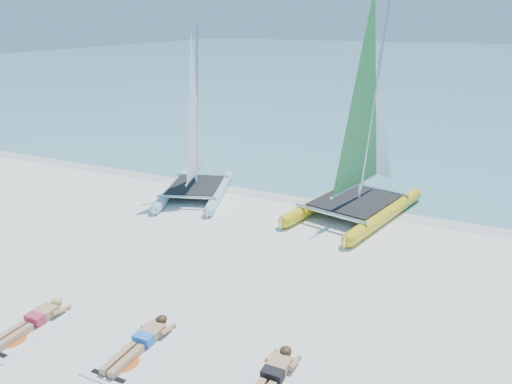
# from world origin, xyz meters

# --- Properties ---
(ground) EXTENTS (140.00, 140.00, 0.00)m
(ground) POSITION_xyz_m (0.00, 0.00, 0.00)
(ground) COLOR white
(ground) RESTS_ON ground
(sea) EXTENTS (140.00, 115.00, 0.01)m
(sea) POSITION_xyz_m (0.00, 63.00, 0.01)
(sea) COLOR #7CC2CF
(sea) RESTS_ON ground
(wet_sand_strip) EXTENTS (140.00, 1.40, 0.01)m
(wet_sand_strip) POSITION_xyz_m (0.00, 5.50, 0.00)
(wet_sand_strip) COLOR silver
(wet_sand_strip) RESTS_ON ground
(catamaran_blue) EXTENTS (3.24, 4.62, 5.73)m
(catamaran_blue) POSITION_xyz_m (-3.82, 4.23, 1.71)
(catamaran_blue) COLOR #BCE3F8
(catamaran_blue) RESTS_ON ground
(catamaran_yellow) EXTENTS (3.57, 5.67, 7.03)m
(catamaran_yellow) POSITION_xyz_m (1.68, 5.33, 2.21)
(catamaran_yellow) COLOR #FFFA1A
(catamaran_yellow) RESTS_ON ground
(towel_a) EXTENTS (1.00, 1.85, 0.02)m
(towel_a) POSITION_xyz_m (-2.64, -3.98, 0.01)
(towel_a) COLOR white
(towel_a) RESTS_ON ground
(sunbather_a) EXTENTS (0.37, 1.73, 0.26)m
(sunbather_a) POSITION_xyz_m (-2.64, -3.79, 0.12)
(sunbather_a) COLOR tan
(sunbather_a) RESTS_ON towel_a
(towel_b) EXTENTS (1.00, 1.85, 0.02)m
(towel_b) POSITION_xyz_m (-0.28, -3.60, 0.01)
(towel_b) COLOR white
(towel_b) RESTS_ON ground
(sunbather_b) EXTENTS (0.37, 1.73, 0.26)m
(sunbather_b) POSITION_xyz_m (-0.28, -3.40, 0.12)
(sunbather_b) COLOR tan
(sunbather_b) RESTS_ON towel_b
(sunbather_c) EXTENTS (0.37, 1.73, 0.26)m
(sunbather_c) POSITION_xyz_m (2.29, -3.28, 0.12)
(sunbather_c) COLOR tan
(sunbather_c) RESTS_ON towel_c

